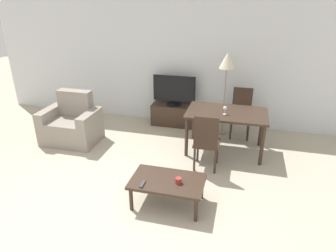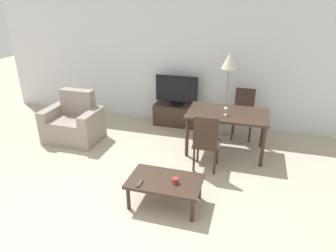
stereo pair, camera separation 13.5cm
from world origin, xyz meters
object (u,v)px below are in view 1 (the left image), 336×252
object	(u,v)px
floor_lamp	(227,65)
wine_glass_left	(225,109)
dining_table	(226,117)
dining_chair_near	(206,140)
dining_chair_far	(241,111)
remote_primary	(142,184)
tv	(174,91)
tv_stand	(174,115)
coffee_table	(167,183)
cup_white_near	(178,181)
armchair	(72,125)

from	to	relation	value
floor_lamp	wine_glass_left	size ratio (longest dim) A/B	11.07
dining_table	dining_chair_near	distance (m)	0.78
dining_chair_far	remote_primary	world-z (taller)	dining_chair_far
tv	tv_stand	bearing A→B (deg)	90.00
remote_primary	wine_glass_left	distance (m)	2.02
remote_primary	wine_glass_left	xyz separation A→B (m)	(0.85, 1.77, 0.46)
coffee_table	remote_primary	bearing A→B (deg)	-147.09
coffee_table	floor_lamp	xyz separation A→B (m)	(0.50, 2.46, 1.05)
dining_chair_near	remote_primary	size ratio (longest dim) A/B	6.31
cup_white_near	dining_chair_far	bearing A→B (deg)	74.44
floor_lamp	remote_primary	size ratio (longest dim) A/B	10.77
dining_chair_near	dining_chair_far	bearing A→B (deg)	71.99
tv_stand	dining_chair_far	world-z (taller)	dining_chair_far
dining_chair_near	floor_lamp	xyz separation A→B (m)	(0.13, 1.48, 0.86)
armchair	cup_white_near	xyz separation A→B (m)	(2.38, -1.41, 0.08)
dining_chair_far	dining_chair_near	bearing A→B (deg)	-108.01
dining_chair_near	remote_primary	xyz separation A→B (m)	(-0.64, -1.16, -0.14)
dining_chair_near	floor_lamp	distance (m)	1.72
dining_chair_near	remote_primary	distance (m)	1.33
tv_stand	dining_table	world-z (taller)	dining_table
armchair	wine_glass_left	xyz separation A→B (m)	(2.80, 0.21, 0.51)
dining_chair_near	wine_glass_left	distance (m)	0.72
coffee_table	dining_table	xyz separation A→B (m)	(0.60, 1.71, 0.32)
wine_glass_left	dining_chair_far	bearing A→B (deg)	72.75
tv	cup_white_near	world-z (taller)	tv
coffee_table	remote_primary	xyz separation A→B (m)	(-0.28, -0.18, 0.05)
cup_white_near	dining_chair_near	bearing A→B (deg)	78.09
cup_white_near	armchair	bearing A→B (deg)	149.31
tv	floor_lamp	size ratio (longest dim) A/B	0.55
coffee_table	cup_white_near	world-z (taller)	cup_white_near
dining_chair_far	floor_lamp	size ratio (longest dim) A/B	0.59
tv	cup_white_near	size ratio (longest dim) A/B	10.89
tv_stand	dining_chair_near	size ratio (longest dim) A/B	0.98
tv	cup_white_near	xyz separation A→B (m)	(0.70, -2.66, -0.35)
tv_stand	dining_table	xyz separation A→B (m)	(1.15, -0.92, 0.43)
armchair	cup_white_near	world-z (taller)	armchair
tv	dining_table	world-z (taller)	tv
wine_glass_left	floor_lamp	bearing A→B (deg)	94.94
coffee_table	dining_chair_near	distance (m)	1.06
dining_table	dining_chair_near	xyz separation A→B (m)	(-0.24, -0.73, -0.13)
remote_primary	dining_chair_near	bearing A→B (deg)	61.01
tv_stand	dining_chair_far	distance (m)	1.43
tv_stand	dining_chair_far	size ratio (longest dim) A/B	0.98
cup_white_near	wine_glass_left	bearing A→B (deg)	75.34
remote_primary	cup_white_near	size ratio (longest dim) A/B	1.85
armchair	coffee_table	size ratio (longest dim) A/B	1.06
tv	wine_glass_left	world-z (taller)	tv
tv_stand	remote_primary	size ratio (longest dim) A/B	6.19
coffee_table	dining_chair_near	world-z (taller)	dining_chair_near
coffee_table	cup_white_near	distance (m)	0.17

